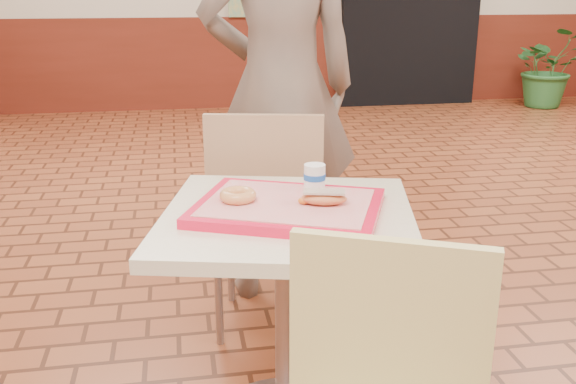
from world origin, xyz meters
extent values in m
cube|color=brown|center=(0.00, 0.00, 0.00)|extent=(8.00, 10.00, 0.01)
cube|color=#581C10|center=(0.00, 4.98, 0.50)|extent=(8.00, 0.04, 1.00)
cube|color=black|center=(1.20, 4.88, 1.10)|extent=(1.60, 0.22, 2.20)
cube|color=beige|center=(-1.17, -0.65, 0.72)|extent=(0.70, 0.70, 0.04)
cylinder|color=gray|center=(-1.17, -0.65, 0.35)|extent=(0.08, 0.08, 0.70)
cube|color=#DED085|center=(-1.06, -1.23, 0.66)|extent=(0.38, 0.20, 0.44)
cube|color=tan|center=(-1.12, 0.05, 0.43)|extent=(0.50, 0.50, 0.04)
cube|color=tan|center=(-1.16, -0.14, 0.68)|extent=(0.42, 0.12, 0.46)
cylinder|color=gray|center=(-0.91, 0.19, 0.21)|extent=(0.03, 0.03, 0.41)
cylinder|color=gray|center=(-1.26, 0.26, 0.21)|extent=(0.03, 0.03, 0.41)
cylinder|color=gray|center=(-0.98, -0.16, 0.21)|extent=(0.03, 0.03, 0.41)
cylinder|color=gray|center=(-1.34, -0.09, 0.21)|extent=(0.03, 0.03, 0.41)
imported|color=#6F6156|center=(-1.02, 0.35, 0.93)|extent=(0.70, 0.48, 1.87)
cube|color=red|center=(-1.17, -0.65, 0.75)|extent=(0.50, 0.39, 0.03)
cube|color=#E18585|center=(-1.17, -0.65, 0.77)|extent=(0.45, 0.34, 0.00)
torus|color=#DB8D50|center=(-1.30, -0.62, 0.78)|extent=(0.12, 0.12, 0.03)
ellipsoid|color=#C9683A|center=(-1.07, -0.69, 0.78)|extent=(0.14, 0.09, 0.03)
cube|color=white|center=(-1.07, -0.69, 0.80)|extent=(0.12, 0.08, 0.01)
ellipsoid|color=#CF641C|center=(-1.13, -0.68, 0.78)|extent=(0.03, 0.03, 0.02)
cylinder|color=white|center=(-1.07, -0.57, 0.81)|extent=(0.06, 0.06, 0.08)
cylinder|color=blue|center=(-1.07, -0.57, 0.81)|extent=(0.06, 0.06, 0.02)
imported|color=#29662E|center=(2.71, 4.40, 0.45)|extent=(0.91, 0.82, 0.90)
camera|label=1|loc=(-1.46, -2.32, 1.34)|focal=40.00mm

